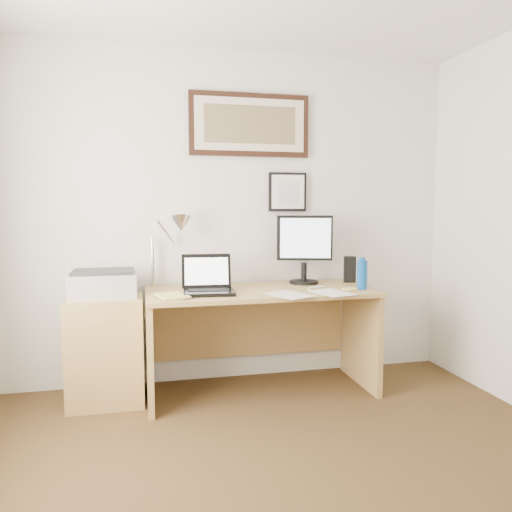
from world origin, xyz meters
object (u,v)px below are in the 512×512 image
object	(u,v)px
laptop	(208,285)
printer	(104,283)
side_cabinet	(106,350)
desk	(258,319)
lcd_monitor	(305,246)
water_bottle	(362,275)
book	(159,297)

from	to	relation	value
laptop	printer	bearing A→B (deg)	168.45
side_cabinet	laptop	distance (m)	0.83
desk	lcd_monitor	size ratio (longest dim) A/B	3.08
desk	printer	world-z (taller)	printer
desk	water_bottle	bearing A→B (deg)	-18.21
lcd_monitor	water_bottle	bearing A→B (deg)	-46.51
side_cabinet	lcd_monitor	xyz separation A→B (m)	(1.46, 0.14, 0.68)
side_cabinet	book	bearing A→B (deg)	-35.12
book	lcd_monitor	distance (m)	1.21
lcd_monitor	desk	bearing A→B (deg)	-165.24
lcd_monitor	printer	world-z (taller)	lcd_monitor
side_cabinet	desk	bearing A→B (deg)	1.89
side_cabinet	book	distance (m)	0.58
desk	printer	size ratio (longest dim) A/B	3.64
side_cabinet	printer	bearing A→B (deg)	96.18
water_bottle	desk	xyz separation A→B (m)	(-0.71, 0.23, -0.34)
water_bottle	lcd_monitor	bearing A→B (deg)	133.49
water_bottle	laptop	size ratio (longest dim) A/B	0.58
laptop	water_bottle	bearing A→B (deg)	-4.88
book	laptop	xyz separation A→B (m)	(0.34, 0.14, 0.05)
book	printer	size ratio (longest dim) A/B	0.55
book	desk	xyz separation A→B (m)	(0.72, 0.28, -0.24)
laptop	side_cabinet	bearing A→B (deg)	171.33
laptop	lcd_monitor	xyz separation A→B (m)	(0.77, 0.24, 0.23)
book	lcd_monitor	xyz separation A→B (m)	(1.11, 0.39, 0.28)
lcd_monitor	printer	xyz separation A→B (m)	(-1.46, -0.10, -0.22)
side_cabinet	book	size ratio (longest dim) A/B	3.03
printer	book	bearing A→B (deg)	-38.59
desk	lcd_monitor	world-z (taller)	lcd_monitor
side_cabinet	printer	distance (m)	0.45
side_cabinet	printer	size ratio (longest dim) A/B	1.66
water_bottle	lcd_monitor	world-z (taller)	lcd_monitor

